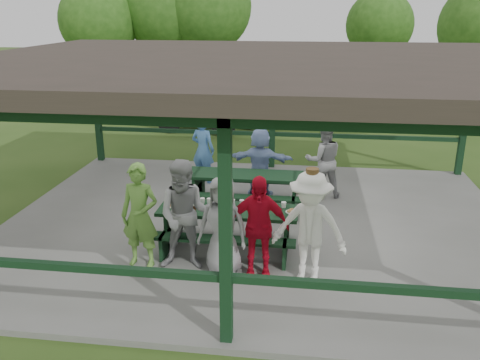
# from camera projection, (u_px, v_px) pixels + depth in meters

# --- Properties ---
(ground) EXTENTS (90.00, 90.00, 0.00)m
(ground) POSITION_uv_depth(u_px,v_px,m) (257.00, 227.00, 10.15)
(ground) COLOR #2E4C17
(ground) RESTS_ON ground
(concrete_slab) EXTENTS (10.00, 8.00, 0.10)m
(concrete_slab) POSITION_uv_depth(u_px,v_px,m) (257.00, 225.00, 10.13)
(concrete_slab) COLOR slate
(concrete_slab) RESTS_ON ground
(pavilion_structure) EXTENTS (10.60, 8.60, 3.24)m
(pavilion_structure) POSITION_uv_depth(u_px,v_px,m) (259.00, 66.00, 9.13)
(pavilion_structure) COLOR black
(pavilion_structure) RESTS_ON concrete_slab
(picnic_table_near) EXTENTS (2.41, 1.39, 0.75)m
(picnic_table_near) POSITION_uv_depth(u_px,v_px,m) (228.00, 224.00, 8.89)
(picnic_table_near) COLOR black
(picnic_table_near) RESTS_ON concrete_slab
(picnic_table_far) EXTENTS (2.44, 1.39, 0.75)m
(picnic_table_far) POSITION_uv_depth(u_px,v_px,m) (245.00, 186.00, 10.76)
(picnic_table_far) COLOR black
(picnic_table_far) RESTS_ON concrete_slab
(table_setting) EXTENTS (2.30, 0.45, 0.10)m
(table_setting) POSITION_uv_depth(u_px,v_px,m) (231.00, 206.00, 8.81)
(table_setting) COLOR white
(table_setting) RESTS_ON picnic_table_near
(contestant_green) EXTENTS (0.68, 0.48, 1.75)m
(contestant_green) POSITION_uv_depth(u_px,v_px,m) (140.00, 216.00, 8.19)
(contestant_green) COLOR #61983B
(contestant_green) RESTS_ON concrete_slab
(contestant_grey_left) EXTENTS (0.94, 0.76, 1.83)m
(contestant_grey_left) POSITION_uv_depth(u_px,v_px,m) (185.00, 216.00, 8.09)
(contestant_grey_left) COLOR #939396
(contestant_grey_left) RESTS_ON concrete_slab
(contestant_grey_mid) EXTENTS (0.85, 0.60, 1.62)m
(contestant_grey_mid) POSITION_uv_depth(u_px,v_px,m) (223.00, 226.00, 7.96)
(contestant_grey_mid) COLOR gray
(contestant_grey_mid) RESTS_ON concrete_slab
(contestant_red) EXTENTS (1.01, 0.49, 1.66)m
(contestant_red) POSITION_uv_depth(u_px,v_px,m) (258.00, 226.00, 7.90)
(contestant_red) COLOR red
(contestant_red) RESTS_ON concrete_slab
(contestant_white_fedora) EXTENTS (1.27, 0.89, 1.84)m
(contestant_white_fedora) POSITION_uv_depth(u_px,v_px,m) (310.00, 228.00, 7.68)
(contestant_white_fedora) COLOR white
(contestant_white_fedora) RESTS_ON concrete_slab
(spectator_lblue) EXTENTS (1.47, 0.53, 1.56)m
(spectator_lblue) POSITION_uv_depth(u_px,v_px,m) (260.00, 162.00, 11.39)
(spectator_lblue) COLOR #859DCE
(spectator_lblue) RESTS_ON concrete_slab
(spectator_blue) EXTENTS (0.68, 0.55, 1.63)m
(spectator_blue) POSITION_uv_depth(u_px,v_px,m) (203.00, 150.00, 12.24)
(spectator_blue) COLOR #4679B6
(spectator_blue) RESTS_ON concrete_slab
(spectator_grey) EXTENTS (0.94, 0.80, 1.71)m
(spectator_grey) POSITION_uv_depth(u_px,v_px,m) (323.00, 160.00, 11.26)
(spectator_grey) COLOR gray
(spectator_grey) RESTS_ON concrete_slab
(pickup_truck) EXTENTS (5.26, 2.66, 1.42)m
(pickup_truck) POSITION_uv_depth(u_px,v_px,m) (305.00, 106.00, 18.83)
(pickup_truck) COLOR silver
(pickup_truck) RESTS_ON ground
(farm_trailer) EXTENTS (4.30, 2.23, 1.49)m
(farm_trailer) POSITION_uv_depth(u_px,v_px,m) (204.00, 109.00, 18.06)
(farm_trailer) COLOR #19498B
(farm_trailer) RESTS_ON ground
(tree_far_left) EXTENTS (3.86, 3.86, 6.03)m
(tree_far_left) POSITION_uv_depth(u_px,v_px,m) (166.00, 10.00, 22.67)
(tree_far_left) COLOR #372016
(tree_far_left) RESTS_ON ground
(tree_left) EXTENTS (3.97, 3.97, 6.20)m
(tree_left) POSITION_uv_depth(u_px,v_px,m) (207.00, 7.00, 22.42)
(tree_left) COLOR #372016
(tree_left) RESTS_ON ground
(tree_mid) EXTENTS (3.19, 3.19, 4.99)m
(tree_mid) POSITION_uv_depth(u_px,v_px,m) (380.00, 25.00, 24.25)
(tree_mid) COLOR #372016
(tree_mid) RESTS_ON ground
(tree_edge_left) EXTENTS (3.42, 3.42, 5.34)m
(tree_edge_left) POSITION_uv_depth(u_px,v_px,m) (99.00, 21.00, 22.16)
(tree_edge_left) COLOR #372016
(tree_edge_left) RESTS_ON ground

